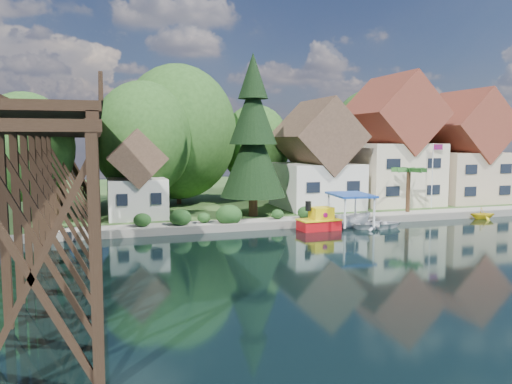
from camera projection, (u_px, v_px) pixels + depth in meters
ground at (318, 249)px, 34.07m from camera, size 140.00×140.00×0.00m
bank at (212, 194)px, 66.30m from camera, size 140.00×52.00×0.50m
seawall at (322, 223)px, 42.82m from camera, size 60.00×0.40×0.62m
promenade at (336, 217)px, 44.62m from camera, size 50.00×2.60×0.06m
trestle_bridge at (70, 170)px, 33.65m from camera, size 4.12×44.18×9.30m
house_left at (316, 162)px, 50.80m from camera, size 7.64×8.64×11.02m
house_center at (391, 149)px, 53.82m from camera, size 8.65×9.18×13.89m
house_right at (463, 154)px, 56.09m from camera, size 8.15×8.64×12.45m
shed at (137, 180)px, 44.15m from camera, size 5.09×5.40×7.85m
bg_trees at (245, 141)px, 53.77m from camera, size 49.90×13.30×10.57m
shrubs at (221, 215)px, 41.35m from camera, size 15.76×2.47×1.70m
conifer at (253, 139)px, 44.63m from camera, size 5.92×5.92×14.57m
palm_tree at (409, 171)px, 47.17m from camera, size 3.27×3.27×4.52m
flagpole at (434, 168)px, 50.29m from camera, size 1.01×0.26×6.56m
tugboat at (319, 221)px, 41.06m from camera, size 3.55×2.11×2.49m
boat_white_a at (378, 223)px, 41.96m from camera, size 4.53×3.44×0.88m
boat_canopy at (350, 213)px, 42.17m from camera, size 3.74×4.78×2.88m
boat_yellow at (483, 213)px, 46.69m from camera, size 2.74×2.52×1.21m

